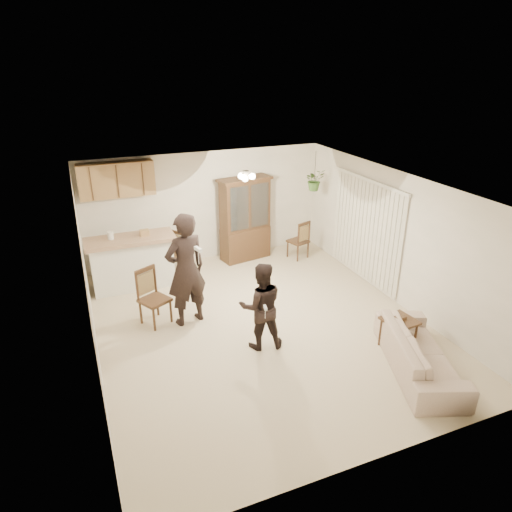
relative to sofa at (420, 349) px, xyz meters
name	(u,v)px	position (x,y,z in m)	size (l,w,h in m)	color
floor	(261,325)	(-1.72, 2.06, -0.37)	(6.50, 6.50, 0.00)	#C2AB92
ceiling	(262,188)	(-1.72, 2.06, 2.13)	(5.50, 6.50, 0.02)	white
wall_back	(206,207)	(-1.72, 5.31, 0.88)	(5.50, 0.02, 2.50)	beige
wall_front	(379,376)	(-1.72, -1.19, 0.88)	(5.50, 0.02, 2.50)	beige
wall_left	(88,289)	(-4.47, 2.06, 0.88)	(0.02, 6.50, 2.50)	beige
wall_right	(396,238)	(1.03, 2.06, 0.88)	(0.02, 6.50, 2.50)	beige
breakfast_bar	(133,265)	(-3.57, 4.41, 0.13)	(1.60, 0.55, 1.00)	silver
bar_top	(130,239)	(-3.57, 4.41, 0.68)	(1.75, 0.70, 0.08)	tan
upper_cabinets	(116,180)	(-3.62, 5.13, 1.73)	(1.50, 0.34, 0.70)	olive
vertical_blinds	(366,230)	(0.99, 2.96, 0.73)	(0.06, 2.30, 2.10)	beige
ceiling_fixture	(246,176)	(-1.52, 3.26, 2.03)	(0.36, 0.36, 0.20)	beige
hanging_plant	(315,180)	(0.58, 4.46, 1.48)	(0.43, 0.37, 0.48)	#346127
plant_cord	(315,166)	(0.58, 4.46, 1.81)	(0.01, 0.01, 0.65)	#29231E
sofa	(420,349)	(0.00, 0.00, 0.00)	(1.87, 0.73, 0.73)	beige
adult	(186,276)	(-2.87, 2.66, 0.53)	(0.66, 0.43, 1.80)	black
child	(261,310)	(-1.97, 1.48, 0.31)	(0.66, 0.51, 1.35)	black
china_hutch	(245,220)	(-0.91, 4.94, 0.59)	(1.29, 0.68, 1.93)	#321C12
side_table	(398,333)	(0.06, 0.58, -0.09)	(0.53, 0.53, 0.59)	#321C12
chair_bar	(156,308)	(-3.42, 2.83, -0.08)	(0.61, 0.61, 1.03)	#321C12
chair_hutch_left	(173,262)	(-2.67, 4.76, -0.11)	(0.57, 0.57, 0.92)	#321C12
chair_hutch_right	(298,247)	(0.25, 4.50, -0.11)	(0.51, 0.51, 0.92)	#321C12
controller_adult	(198,249)	(-2.75, 2.20, 1.20)	(0.05, 0.18, 0.05)	silver
controller_child	(265,308)	(-2.04, 1.14, 0.54)	(0.04, 0.13, 0.04)	silver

